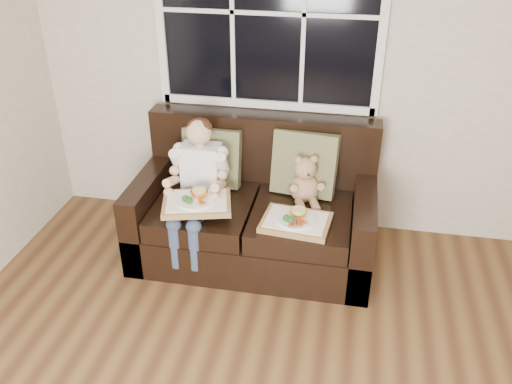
% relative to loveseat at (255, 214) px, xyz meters
% --- Properties ---
extents(room_walls, '(4.52, 5.02, 2.71)m').
position_rel_loveseat_xyz_m(room_walls, '(0.50, -2.02, 1.28)').
color(room_walls, beige).
rests_on(room_walls, ground).
extents(window_back, '(1.62, 0.04, 1.37)m').
position_rel_loveseat_xyz_m(window_back, '(0.00, 0.46, 1.34)').
color(window_back, black).
rests_on(window_back, room_walls).
extents(loveseat, '(1.70, 0.92, 0.96)m').
position_rel_loveseat_xyz_m(loveseat, '(0.00, 0.00, 0.00)').
color(loveseat, black).
rests_on(loveseat, ground).
extents(pillow_left, '(0.43, 0.20, 0.44)m').
position_rel_loveseat_xyz_m(pillow_left, '(-0.36, 0.15, 0.36)').
color(pillow_left, '#646740').
rests_on(pillow_left, loveseat).
extents(pillow_right, '(0.48, 0.27, 0.47)m').
position_rel_loveseat_xyz_m(pillow_right, '(0.33, 0.15, 0.37)').
color(pillow_right, '#646740').
rests_on(pillow_right, loveseat).
extents(child, '(0.40, 0.60, 0.90)m').
position_rel_loveseat_xyz_m(child, '(-0.39, -0.12, 0.34)').
color(child, silver).
rests_on(child, loveseat).
extents(teddy_bear, '(0.25, 0.30, 0.37)m').
position_rel_loveseat_xyz_m(teddy_bear, '(0.35, 0.02, 0.29)').
color(teddy_bear, tan).
rests_on(teddy_bear, loveseat).
extents(tray_left, '(0.52, 0.45, 0.10)m').
position_rel_loveseat_xyz_m(tray_left, '(-0.33, -0.34, 0.27)').
color(tray_left, olive).
rests_on(tray_left, child).
extents(tray_right, '(0.48, 0.38, 0.10)m').
position_rel_loveseat_xyz_m(tray_right, '(0.33, -0.30, 0.17)').
color(tray_right, olive).
rests_on(tray_right, loveseat).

